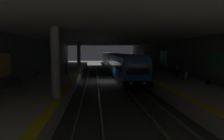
{
  "coord_description": "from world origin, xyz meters",
  "views": [
    {
      "loc": [
        -26.87,
        1.86,
        4.05
      ],
      "look_at": [
        4.59,
        -0.92,
        1.11
      ],
      "focal_mm": 31.9,
      "sensor_mm": 36.0,
      "label": 1
    }
  ],
  "objects_px": {
    "suitcase_rolling": "(160,69)",
    "bench_left_near": "(175,71)",
    "person_waiting_near": "(66,67)",
    "backpack_on_floor": "(207,82)",
    "bench_right_mid": "(17,80)",
    "pillar_near": "(55,63)",
    "trash_bin": "(186,76)",
    "metro_train": "(112,60)",
    "pillar_far": "(79,56)",
    "person_walking_mid": "(177,70)",
    "bench_right_far": "(39,72)",
    "bench_left_mid": "(156,66)"
  },
  "relations": [
    {
      "from": "suitcase_rolling",
      "to": "bench_left_near",
      "type": "bearing_deg",
      "value": -177.07
    },
    {
      "from": "person_waiting_near",
      "to": "backpack_on_floor",
      "type": "distance_m",
      "value": 17.53
    },
    {
      "from": "bench_right_mid",
      "to": "person_waiting_near",
      "type": "distance_m",
      "value": 10.29
    },
    {
      "from": "pillar_near",
      "to": "suitcase_rolling",
      "type": "xyz_separation_m",
      "value": [
        17.16,
        -12.61,
        -1.98
      ]
    },
    {
      "from": "trash_bin",
      "to": "bench_left_near",
      "type": "bearing_deg",
      "value": -9.34
    },
    {
      "from": "metro_train",
      "to": "pillar_far",
      "type": "bearing_deg",
      "value": 155.06
    },
    {
      "from": "pillar_near",
      "to": "bench_right_mid",
      "type": "height_order",
      "value": "pillar_near"
    },
    {
      "from": "pillar_far",
      "to": "bench_left_near",
      "type": "xyz_separation_m",
      "value": [
        -7.54,
        -12.88,
        -1.75
      ]
    },
    {
      "from": "bench_right_mid",
      "to": "trash_bin",
      "type": "height_order",
      "value": "bench_right_mid"
    },
    {
      "from": "pillar_far",
      "to": "trash_bin",
      "type": "relative_size",
      "value": 5.35
    },
    {
      "from": "metro_train",
      "to": "person_walking_mid",
      "type": "xyz_separation_m",
      "value": [
        -23.44,
        -5.78,
        -0.14
      ]
    },
    {
      "from": "trash_bin",
      "to": "bench_right_mid",
      "type": "bearing_deg",
      "value": 99.23
    },
    {
      "from": "bench_right_far",
      "to": "trash_bin",
      "type": "xyz_separation_m",
      "value": [
        -4.19,
        -16.33,
        -0.1
      ]
    },
    {
      "from": "bench_right_far",
      "to": "suitcase_rolling",
      "type": "relative_size",
      "value": 1.92
    },
    {
      "from": "bench_right_mid",
      "to": "bench_right_far",
      "type": "distance_m",
      "value": 6.84
    },
    {
      "from": "bench_right_far",
      "to": "person_waiting_near",
      "type": "distance_m",
      "value": 4.16
    },
    {
      "from": "suitcase_rolling",
      "to": "bench_right_mid",
      "type": "bearing_deg",
      "value": 126.61
    },
    {
      "from": "bench_left_near",
      "to": "bench_right_far",
      "type": "height_order",
      "value": "same"
    },
    {
      "from": "pillar_near",
      "to": "suitcase_rolling",
      "type": "relative_size",
      "value": 5.15
    },
    {
      "from": "metro_train",
      "to": "suitcase_rolling",
      "type": "distance_m",
      "value": 17.38
    },
    {
      "from": "bench_left_mid",
      "to": "bench_right_far",
      "type": "relative_size",
      "value": 1.0
    },
    {
      "from": "person_walking_mid",
      "to": "backpack_on_floor",
      "type": "xyz_separation_m",
      "value": [
        -5.6,
        -0.52,
        -0.63
      ]
    },
    {
      "from": "bench_right_far",
      "to": "suitcase_rolling",
      "type": "bearing_deg",
      "value": -71.46
    },
    {
      "from": "bench_left_near",
      "to": "trash_bin",
      "type": "height_order",
      "value": "bench_left_near"
    },
    {
      "from": "suitcase_rolling",
      "to": "pillar_far",
      "type": "bearing_deg",
      "value": 80.17
    },
    {
      "from": "metro_train",
      "to": "bench_right_far",
      "type": "relative_size",
      "value": 32.89
    },
    {
      "from": "pillar_far",
      "to": "person_waiting_near",
      "type": "height_order",
      "value": "pillar_far"
    },
    {
      "from": "person_walking_mid",
      "to": "person_waiting_near",
      "type": "bearing_deg",
      "value": 71.49
    },
    {
      "from": "bench_left_mid",
      "to": "backpack_on_floor",
      "type": "distance_m",
      "value": 15.27
    },
    {
      "from": "person_walking_mid",
      "to": "bench_right_mid",
      "type": "bearing_deg",
      "value": 107.81
    },
    {
      "from": "bench_left_mid",
      "to": "trash_bin",
      "type": "relative_size",
      "value": 2.0
    },
    {
      "from": "bench_right_mid",
      "to": "person_walking_mid",
      "type": "xyz_separation_m",
      "value": [
        5.31,
        -16.51,
        0.31
      ]
    },
    {
      "from": "suitcase_rolling",
      "to": "bench_left_mid",
      "type": "bearing_deg",
      "value": -6.29
    },
    {
      "from": "metro_train",
      "to": "trash_bin",
      "type": "relative_size",
      "value": 65.78
    },
    {
      "from": "bench_left_near",
      "to": "person_walking_mid",
      "type": "height_order",
      "value": "person_walking_mid"
    },
    {
      "from": "bench_left_mid",
      "to": "trash_bin",
      "type": "xyz_separation_m",
      "value": [
        -12.31,
        0.73,
        -0.1
      ]
    },
    {
      "from": "pillar_near",
      "to": "trash_bin",
      "type": "height_order",
      "value": "pillar_near"
    },
    {
      "from": "person_walking_mid",
      "to": "trash_bin",
      "type": "xyz_separation_m",
      "value": [
        -2.65,
        0.18,
        -0.41
      ]
    },
    {
      "from": "bench_left_near",
      "to": "suitcase_rolling",
      "type": "xyz_separation_m",
      "value": [
        5.36,
        0.27,
        -0.23
      ]
    },
    {
      "from": "person_walking_mid",
      "to": "suitcase_rolling",
      "type": "relative_size",
      "value": 1.75
    },
    {
      "from": "person_walking_mid",
      "to": "suitcase_rolling",
      "type": "bearing_deg",
      "value": -2.25
    },
    {
      "from": "bench_right_far",
      "to": "person_walking_mid",
      "type": "height_order",
      "value": "person_walking_mid"
    },
    {
      "from": "pillar_far",
      "to": "backpack_on_floor",
      "type": "relative_size",
      "value": 11.38
    },
    {
      "from": "bench_left_mid",
      "to": "pillar_far",
      "type": "bearing_deg",
      "value": 91.35
    },
    {
      "from": "bench_left_mid",
      "to": "suitcase_rolling",
      "type": "distance_m",
      "value": 2.51
    },
    {
      "from": "pillar_far",
      "to": "metro_train",
      "type": "relative_size",
      "value": 0.08
    },
    {
      "from": "metro_train",
      "to": "trash_bin",
      "type": "distance_m",
      "value": 26.69
    },
    {
      "from": "bench_right_mid",
      "to": "bench_right_far",
      "type": "height_order",
      "value": "same"
    },
    {
      "from": "backpack_on_floor",
      "to": "pillar_far",
      "type": "bearing_deg",
      "value": 40.67
    },
    {
      "from": "pillar_near",
      "to": "person_walking_mid",
      "type": "relative_size",
      "value": 2.94
    }
  ]
}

